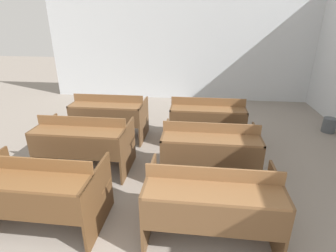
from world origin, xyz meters
The scene contains 8 objects.
wall_back centered at (0.00, 7.01, 1.46)m, with size 7.25×0.06×2.92m.
bench_front_left centered at (-1.06, 1.75, 0.47)m, with size 1.30×0.81×0.87m.
bench_front_right centered at (0.76, 1.77, 0.47)m, with size 1.30×0.81×0.87m.
bench_second_left centered at (-1.06, 2.93, 0.47)m, with size 1.30×0.81×0.87m.
bench_second_right centered at (0.78, 2.91, 0.47)m, with size 1.30×0.81×0.87m.
bench_third_left centered at (-1.05, 4.10, 0.47)m, with size 1.30×0.81×0.87m.
bench_third_right centered at (0.77, 4.11, 0.47)m, with size 1.30×0.81×0.87m.
wastepaper_bin centered at (3.27, 4.89, 0.15)m, with size 0.25×0.25×0.30m.
Camera 1 is at (0.58, -0.39, 2.16)m, focal length 28.00 mm.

